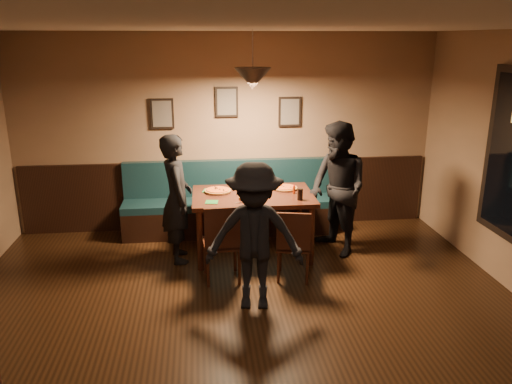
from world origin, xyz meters
TOP-DOWN VIEW (x-y plane):
  - floor at (0.00, 0.00)m, footprint 7.00×7.00m
  - ceiling at (0.00, 0.00)m, footprint 7.00×7.00m
  - wall_back at (0.00, 3.50)m, footprint 6.00×0.00m
  - wainscot at (0.00, 3.47)m, footprint 5.88×0.06m
  - booth_bench at (0.00, 3.20)m, footprint 3.00×0.60m
  - picture_left at (-0.90, 3.47)m, footprint 0.32×0.04m
  - picture_center at (0.00, 3.47)m, footprint 0.32×0.04m
  - picture_right at (0.90, 3.47)m, footprint 0.32×0.04m
  - pendant_lamp at (0.25, 2.40)m, footprint 0.44×0.44m
  - dining_table at (0.25, 2.40)m, footprint 1.53×0.99m
  - chair_near_left at (-0.18, 1.72)m, footprint 0.45×0.45m
  - chair_near_right at (0.65, 1.66)m, footprint 0.46×0.46m
  - diner_left at (-0.70, 2.35)m, footprint 0.46×0.64m
  - diner_right at (1.33, 2.33)m, footprint 0.90×1.01m
  - diner_front at (0.13, 1.07)m, footprint 1.07×0.71m
  - pizza_a at (-0.18, 2.54)m, footprint 0.44×0.44m
  - pizza_b at (0.23, 2.22)m, footprint 0.40×0.40m
  - pizza_c at (0.70, 2.57)m, footprint 0.36×0.36m
  - soda_glass at (0.80, 2.10)m, footprint 0.07×0.07m
  - tabasco_bottle at (0.77, 2.37)m, footprint 0.03×0.03m
  - napkin_a at (-0.29, 2.60)m, footprint 0.20×0.20m
  - napkin_b at (-0.27, 2.13)m, footprint 0.17×0.17m
  - cutlery_set at (0.18, 2.06)m, footprint 0.21×0.02m

SIDE VIEW (x-z plane):
  - floor at x=0.00m, z-range 0.00..0.00m
  - dining_table at x=0.25m, z-range 0.00..0.81m
  - chair_near_right at x=0.65m, z-range 0.00..0.86m
  - chair_near_left at x=-0.18m, z-range 0.00..0.94m
  - wainscot at x=0.00m, z-range 0.00..1.00m
  - booth_bench at x=0.00m, z-range 0.00..1.00m
  - diner_front at x=0.13m, z-range 0.00..1.55m
  - diner_left at x=-0.70m, z-range 0.00..1.61m
  - cutlery_set at x=0.18m, z-range 0.81..0.82m
  - napkin_b at x=-0.27m, z-range 0.81..0.82m
  - napkin_a at x=-0.29m, z-range 0.81..0.82m
  - pizza_c at x=0.70m, z-range 0.81..0.85m
  - pizza_b at x=0.23m, z-range 0.81..0.85m
  - pizza_a at x=-0.18m, z-range 0.81..0.85m
  - diner_right at x=1.33m, z-range 0.00..1.72m
  - tabasco_bottle at x=0.77m, z-range 0.81..0.94m
  - soda_glass at x=0.80m, z-range 0.81..0.96m
  - wall_back at x=0.00m, z-range -1.60..4.40m
  - picture_left at x=-0.90m, z-range 1.49..1.91m
  - picture_right at x=0.90m, z-range 1.49..1.91m
  - picture_center at x=0.00m, z-range 1.64..2.06m
  - pendant_lamp at x=0.25m, z-range 2.12..2.38m
  - ceiling at x=0.00m, z-range 2.80..2.80m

